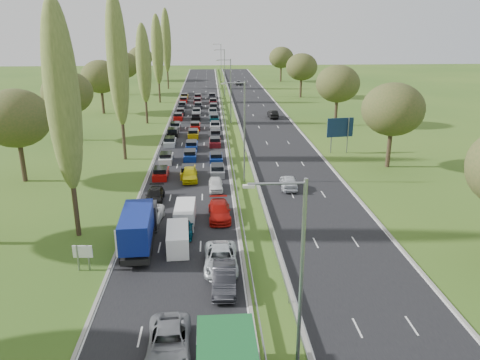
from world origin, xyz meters
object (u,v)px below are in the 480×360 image
object	(u,v)px
near_car_2	(147,217)
white_van_rear	(185,213)
blue_lorry	(139,227)
direction_sign	(340,129)
info_sign	(83,254)
near_car_3	(155,195)
white_van_front	(178,238)

from	to	relation	value
near_car_2	white_van_rear	size ratio (longest dim) A/B	1.22
blue_lorry	direction_sign	xyz separation A→B (m)	(25.04, 29.26, 1.71)
near_car_2	info_sign	size ratio (longest dim) A/B	2.70
white_van_rear	direction_sign	bearing A→B (deg)	49.75
near_car_3	white_van_rear	size ratio (longest dim) A/B	0.98
white_van_rear	direction_sign	size ratio (longest dim) A/B	0.90
blue_lorry	white_van_rear	world-z (taller)	blue_lorry
near_car_3	near_car_2	bearing A→B (deg)	-89.94
near_car_3	info_sign	size ratio (longest dim) A/B	2.17
white_van_rear	direction_sign	world-z (taller)	direction_sign
white_van_front	info_sign	xyz separation A→B (m)	(-7.02, -3.38, 0.42)
direction_sign	near_car_2	bearing A→B (deg)	-135.51
white_van_front	direction_sign	size ratio (longest dim) A/B	0.89
white_van_rear	info_sign	xyz separation A→B (m)	(-7.38, -8.62, 0.41)
blue_lorry	white_van_rear	xyz separation A→B (m)	(3.61, 4.95, -0.90)
near_car_3	blue_lorry	distance (m)	10.92
white_van_front	white_van_rear	bearing A→B (deg)	82.98
near_car_2	near_car_3	world-z (taller)	near_car_2
white_van_front	info_sign	distance (m)	7.81
blue_lorry	white_van_front	xyz separation A→B (m)	(3.26, -0.29, -0.91)
info_sign	direction_sign	distance (m)	43.80
blue_lorry	info_sign	world-z (taller)	blue_lorry
near_car_3	white_van_front	size ratio (longest dim) A/B	0.99
white_van_rear	direction_sign	xyz separation A→B (m)	(21.42, 24.31, 2.61)
blue_lorry	info_sign	distance (m)	5.28
white_van_front	info_sign	size ratio (longest dim) A/B	2.20
white_van_rear	direction_sign	distance (m)	32.51
white_van_front	info_sign	world-z (taller)	info_sign
white_van_front	near_car_2	bearing A→B (deg)	119.87
direction_sign	info_sign	bearing A→B (deg)	-131.17
near_car_3	direction_sign	xyz separation A→B (m)	(24.95, 18.40, 2.89)
blue_lorry	info_sign	xyz separation A→B (m)	(-3.76, -3.67, -0.49)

